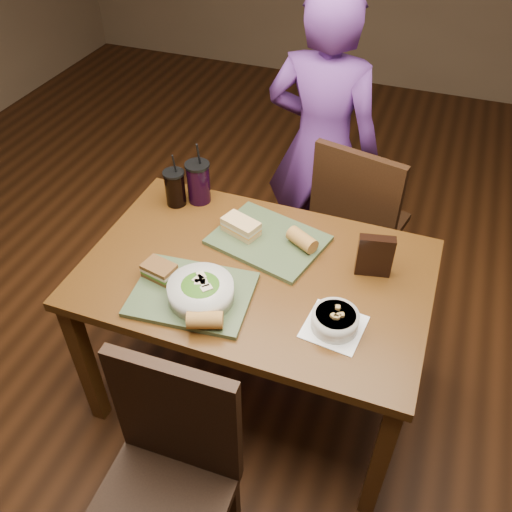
# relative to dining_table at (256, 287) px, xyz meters

# --- Properties ---
(ground) EXTENTS (6.00, 6.00, 0.00)m
(ground) POSITION_rel_dining_table_xyz_m (0.00, 0.00, -0.66)
(ground) COLOR #381C0B
(ground) RESTS_ON ground
(dining_table) EXTENTS (1.30, 0.85, 0.75)m
(dining_table) POSITION_rel_dining_table_xyz_m (0.00, 0.00, 0.00)
(dining_table) COLOR #4D2D0F
(dining_table) RESTS_ON ground
(chair_near) EXTENTS (0.42, 0.42, 0.95)m
(chair_near) POSITION_rel_dining_table_xyz_m (-0.02, -0.74, -0.13)
(chair_near) COLOR black
(chair_near) RESTS_ON ground
(chair_far) EXTENTS (0.50, 0.51, 0.97)m
(chair_far) POSITION_rel_dining_table_xyz_m (0.25, 0.70, -0.12)
(chair_far) COLOR black
(chair_far) RESTS_ON ground
(diner) EXTENTS (0.59, 0.40, 1.56)m
(diner) POSITION_rel_dining_table_xyz_m (0.01, 0.90, 0.12)
(diner) COLOR #582A75
(diner) RESTS_ON ground
(tray_near) EXTENTS (0.45, 0.36, 0.02)m
(tray_near) POSITION_rel_dining_table_xyz_m (-0.17, -0.21, 0.10)
(tray_near) COLOR #3C4C2D
(tray_near) RESTS_ON dining_table
(tray_far) EXTENTS (0.49, 0.41, 0.02)m
(tray_far) POSITION_rel_dining_table_xyz_m (-0.01, 0.17, 0.10)
(tray_far) COLOR #3C4C2D
(tray_far) RESTS_ON dining_table
(salad_bowl) EXTENTS (0.23, 0.23, 0.08)m
(salad_bowl) POSITION_rel_dining_table_xyz_m (-0.12, -0.22, 0.15)
(salad_bowl) COLOR silver
(salad_bowl) RESTS_ON tray_near
(soup_bowl) EXTENTS (0.21, 0.21, 0.08)m
(soup_bowl) POSITION_rel_dining_table_xyz_m (0.35, -0.18, 0.13)
(soup_bowl) COLOR white
(soup_bowl) RESTS_ON dining_table
(sandwich_near) EXTENTS (0.13, 0.10, 0.06)m
(sandwich_near) POSITION_rel_dining_table_xyz_m (-0.31, -0.17, 0.14)
(sandwich_near) COLOR #593819
(sandwich_near) RESTS_ON tray_near
(sandwich_far) EXTENTS (0.17, 0.13, 0.06)m
(sandwich_far) POSITION_rel_dining_table_xyz_m (-0.13, 0.17, 0.14)
(sandwich_far) COLOR tan
(sandwich_far) RESTS_ON tray_far
(baguette_near) EXTENTS (0.13, 0.10, 0.06)m
(baguette_near) POSITION_rel_dining_table_xyz_m (-0.06, -0.33, 0.14)
(baguette_near) COLOR #AD7533
(baguette_near) RESTS_ON tray_near
(baguette_far) EXTENTS (0.14, 0.11, 0.06)m
(baguette_far) POSITION_rel_dining_table_xyz_m (0.13, 0.17, 0.14)
(baguette_far) COLOR #AD7533
(baguette_far) RESTS_ON tray_far
(cup_cola) EXTENTS (0.09, 0.09, 0.25)m
(cup_cola) POSITION_rel_dining_table_xyz_m (-0.47, 0.28, 0.17)
(cup_cola) COLOR black
(cup_cola) RESTS_ON dining_table
(cup_berry) EXTENTS (0.11, 0.11, 0.29)m
(cup_berry) POSITION_rel_dining_table_xyz_m (-0.39, 0.33, 0.18)
(cup_berry) COLOR black
(cup_berry) RESTS_ON dining_table
(chip_bag) EXTENTS (0.14, 0.07, 0.17)m
(chip_bag) POSITION_rel_dining_table_xyz_m (0.41, 0.14, 0.18)
(chip_bag) COLOR black
(chip_bag) RESTS_ON dining_table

